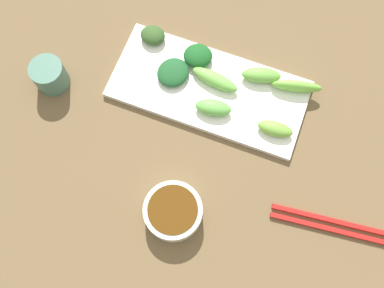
{
  "coord_description": "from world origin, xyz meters",
  "views": [
    {
      "loc": [
        -0.24,
        -0.11,
        0.76
      ],
      "look_at": [
        -0.02,
        -0.03,
        0.05
      ],
      "focal_mm": 39.8,
      "sensor_mm": 36.0,
      "label": 1
    }
  ],
  "objects_px": {
    "sauce_bowl": "(173,211)",
    "tea_cup": "(50,75)",
    "chopsticks": "(337,226)",
    "serving_plate": "(209,89)"
  },
  "relations": [
    {
      "from": "sauce_bowl",
      "to": "tea_cup",
      "type": "height_order",
      "value": "tea_cup"
    },
    {
      "from": "sauce_bowl",
      "to": "serving_plate",
      "type": "distance_m",
      "value": 0.24
    },
    {
      "from": "tea_cup",
      "to": "chopsticks",
      "type": "bearing_deg",
      "value": -97.64
    },
    {
      "from": "chopsticks",
      "to": "tea_cup",
      "type": "distance_m",
      "value": 0.59
    },
    {
      "from": "sauce_bowl",
      "to": "tea_cup",
      "type": "relative_size",
      "value": 1.61
    },
    {
      "from": "serving_plate",
      "to": "chopsticks",
      "type": "relative_size",
      "value": 1.59
    },
    {
      "from": "chopsticks",
      "to": "tea_cup",
      "type": "bearing_deg",
      "value": 75.79
    },
    {
      "from": "chopsticks",
      "to": "tea_cup",
      "type": "xyz_separation_m",
      "value": [
        0.08,
        0.58,
        0.02
      ]
    },
    {
      "from": "serving_plate",
      "to": "sauce_bowl",
      "type": "bearing_deg",
      "value": -174.73
    },
    {
      "from": "tea_cup",
      "to": "serving_plate",
      "type": "bearing_deg",
      "value": -72.93
    }
  ]
}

